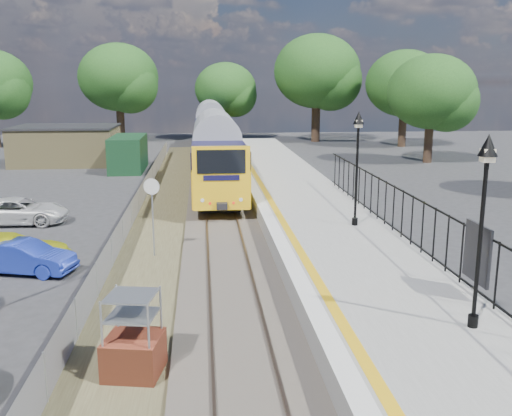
{
  "coord_description": "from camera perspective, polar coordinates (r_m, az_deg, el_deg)",
  "views": [
    {
      "loc": [
        -0.85,
        -16.15,
        6.62
      ],
      "look_at": [
        1.11,
        4.64,
        2.0
      ],
      "focal_mm": 40.0,
      "sensor_mm": 36.0,
      "label": 1
    }
  ],
  "objects": [
    {
      "name": "ground",
      "position": [
        17.47,
        -2.23,
        -9.8
      ],
      "size": [
        120.0,
        120.0,
        0.0
      ],
      "primitive_type": "plane",
      "color": "#2D2D30",
      "rests_on": "ground"
    },
    {
      "name": "palisade_fence",
      "position": [
        20.38,
        16.07,
        -1.59
      ],
      "size": [
        0.12,
        26.0,
        2.0
      ],
      "color": "black",
      "rests_on": "platform"
    },
    {
      "name": "track_bed",
      "position": [
        26.64,
        -4.41,
        -1.75
      ],
      "size": [
        5.9,
        80.0,
        0.29
      ],
      "color": "#473F38",
      "rests_on": "ground"
    },
    {
      "name": "victorian_lamp_south",
      "position": [
        13.9,
        21.9,
        1.96
      ],
      "size": [
        0.44,
        0.44,
        4.6
      ],
      "color": "black",
      "rests_on": "platform"
    },
    {
      "name": "platform_edge",
      "position": [
        24.99,
        1.62,
        -0.75
      ],
      "size": [
        0.9,
        70.0,
        0.01
      ],
      "color": "silver",
      "rests_on": "platform"
    },
    {
      "name": "victorian_lamp_north",
      "position": [
        23.1,
        10.15,
        6.52
      ],
      "size": [
        0.44,
        0.44,
        4.6
      ],
      "color": "black",
      "rests_on": "platform"
    },
    {
      "name": "car_blue",
      "position": [
        21.73,
        -22.16,
        -4.59
      ],
      "size": [
        3.77,
        2.16,
        1.18
      ],
      "primitive_type": "imported",
      "rotation": [
        0.0,
        0.0,
        1.3
      ],
      "color": "#1A2FA1",
      "rests_on": "ground"
    },
    {
      "name": "outbuilding",
      "position": [
        48.68,
        -17.38,
        5.9
      ],
      "size": [
        10.8,
        10.1,
        3.12
      ],
      "color": "#978855",
      "rests_on": "ground"
    },
    {
      "name": "car_yellow",
      "position": [
        22.66,
        -23.46,
        -3.92
      ],
      "size": [
        4.6,
        2.64,
        1.25
      ],
      "primitive_type": "imported",
      "rotation": [
        0.0,
        0.0,
        1.79
      ],
      "color": "#D0D418",
      "rests_on": "ground"
    },
    {
      "name": "tree_line",
      "position": [
        58.19,
        -3.25,
        12.44
      ],
      "size": [
        56.8,
        43.8,
        11.88
      ],
      "color": "#332319",
      "rests_on": "ground"
    },
    {
      "name": "platform",
      "position": [
        25.43,
        6.24,
        -1.64
      ],
      "size": [
        5.0,
        70.0,
        0.9
      ],
      "primitive_type": "cube",
      "color": "gray",
      "rests_on": "ground"
    },
    {
      "name": "car_white",
      "position": [
        29.34,
        -22.6,
        -0.29
      ],
      "size": [
        4.52,
        2.14,
        1.25
      ],
      "primitive_type": "imported",
      "rotation": [
        0.0,
        0.0,
        1.56
      ],
      "color": "silver",
      "rests_on": "ground"
    },
    {
      "name": "wire_fence",
      "position": [
        28.98,
        -11.91,
        0.21
      ],
      "size": [
        0.06,
        52.0,
        1.2
      ],
      "color": "#999EA3",
      "rests_on": "ground"
    },
    {
      "name": "train",
      "position": [
        46.79,
        -4.36,
        7.19
      ],
      "size": [
        2.82,
        40.83,
        3.51
      ],
      "color": "yellow",
      "rests_on": "ground"
    },
    {
      "name": "brick_plinth",
      "position": [
        13.58,
        -12.19,
        -12.46
      ],
      "size": [
        1.45,
        1.45,
        2.0
      ],
      "rotation": [
        0.0,
        0.0,
        -0.19
      ],
      "color": "brown",
      "rests_on": "ground"
    },
    {
      "name": "speed_sign",
      "position": [
        21.92,
        -10.34,
        0.48
      ],
      "size": [
        0.61,
        0.19,
        3.1
      ],
      "rotation": [
        0.0,
        0.0,
        -0.26
      ],
      "color": "#999EA3",
      "rests_on": "ground"
    }
  ]
}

